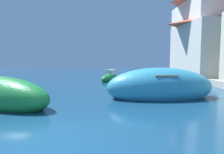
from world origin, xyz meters
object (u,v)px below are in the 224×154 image
at_px(moored_boat_5, 110,78).
at_px(waterfront_building_far, 211,33).
at_px(moored_boat_1, 160,87).
at_px(moored_boat_2, 155,79).
at_px(waterfront_building_annex, 216,43).

bearing_deg(moored_boat_5, waterfront_building_far, 128.75).
bearing_deg(moored_boat_5, moored_boat_1, 44.83).
bearing_deg(moored_boat_2, moored_boat_5, -174.86).
xyz_separation_m(moored_boat_1, waterfront_building_far, (8.40, 10.60, 4.35)).
bearing_deg(waterfront_building_annex, moored_boat_5, -174.85).
xyz_separation_m(moored_boat_1, waterfront_building_annex, (8.40, 9.54, 3.16)).
distance_m(waterfront_building_annex, waterfront_building_far, 1.59).
distance_m(moored_boat_2, moored_boat_5, 4.31).
height_order(waterfront_building_annex, waterfront_building_far, waterfront_building_far).
bearing_deg(waterfront_building_far, moored_boat_2, -155.90).
bearing_deg(waterfront_building_annex, waterfront_building_far, 90.00).
height_order(moored_boat_5, waterfront_building_annex, waterfront_building_annex).
height_order(moored_boat_2, moored_boat_5, moored_boat_5).
height_order(moored_boat_1, waterfront_building_far, waterfront_building_far).
xyz_separation_m(moored_boat_2, waterfront_building_far, (6.77, 3.03, 4.64)).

